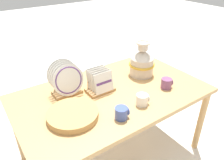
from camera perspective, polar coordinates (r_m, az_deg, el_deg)
ground_plane at (r=2.16m, az=0.00°, el=-18.28°), size 14.00×14.00×0.00m
display_table at (r=1.76m, az=0.00°, el=-5.00°), size 1.49×0.89×0.67m
ceramic_vase at (r=1.93m, az=7.81°, el=4.76°), size 0.23×0.23×0.31m
dish_rack_round_plates at (r=1.68m, az=-11.90°, el=-0.18°), size 0.24×0.18×0.26m
dish_rack_square_plates at (r=1.71m, az=-3.18°, el=-1.00°), size 0.21×0.16×0.18m
wicker_charger_stack at (r=1.48m, az=-10.22°, el=-8.90°), size 0.34×0.34×0.04m
mug_cobalt_glaze at (r=1.44m, az=2.56°, el=-8.55°), size 0.09×0.09×0.08m
mug_cream_glaze at (r=1.58m, az=7.96°, el=-5.08°), size 0.09×0.09×0.08m
mug_plum_glaze at (r=1.81m, az=14.09°, el=-0.81°), size 0.09×0.09×0.08m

